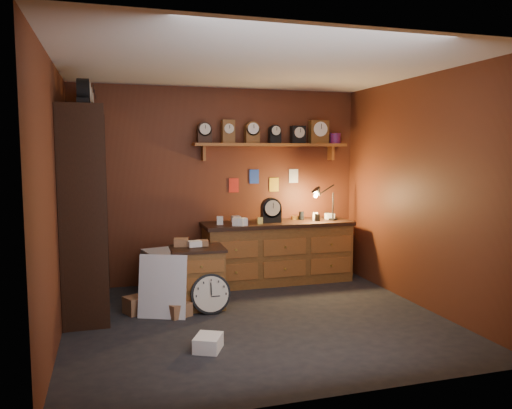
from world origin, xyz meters
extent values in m
plane|color=black|center=(0.00, 0.00, 0.00)|extent=(4.00, 4.00, 0.00)
cube|color=#5A2915|center=(0.00, 1.80, 1.35)|extent=(4.00, 0.02, 2.70)
cube|color=#5A2915|center=(0.00, -1.80, 1.35)|extent=(4.00, 0.02, 2.70)
cube|color=#5A2915|center=(-2.00, 0.00, 1.35)|extent=(0.02, 3.60, 2.70)
cube|color=#5A2915|center=(2.00, 0.00, 1.35)|extent=(0.02, 3.60, 2.70)
cube|color=beige|center=(0.00, 0.00, 2.70)|extent=(4.00, 3.60, 0.02)
cube|color=brown|center=(0.70, 1.65, 1.92)|extent=(2.20, 0.30, 0.04)
cube|color=brown|center=(-0.25, 1.72, 1.80)|extent=(0.04, 0.16, 0.20)
cube|color=brown|center=(1.65, 1.72, 1.80)|extent=(0.04, 0.16, 0.20)
cylinder|color=#B21419|center=(1.68, 1.65, 2.02)|extent=(0.16, 0.16, 0.15)
cube|color=red|center=(0.15, 1.79, 1.35)|extent=(0.14, 0.01, 0.20)
cube|color=#1B3899|center=(0.45, 1.79, 1.47)|extent=(0.14, 0.01, 0.20)
cube|color=gold|center=(0.75, 1.79, 1.35)|extent=(0.14, 0.01, 0.20)
cube|color=silver|center=(1.05, 1.79, 1.47)|extent=(0.14, 0.01, 0.20)
cube|color=black|center=(-1.98, 0.98, 1.15)|extent=(0.03, 1.60, 2.30)
cube|color=black|center=(-1.75, 0.20, 1.15)|extent=(0.45, 0.03, 2.30)
cube|color=black|center=(-1.75, 1.76, 1.15)|extent=(0.45, 0.03, 2.30)
cube|color=black|center=(-1.75, 0.98, 0.05)|extent=(0.43, 1.54, 0.03)
cube|color=black|center=(-1.75, 0.98, 0.55)|extent=(0.43, 1.54, 0.03)
cube|color=black|center=(-1.75, 0.98, 1.00)|extent=(0.43, 1.54, 0.03)
cube|color=black|center=(-1.75, 0.98, 1.45)|extent=(0.43, 1.54, 0.03)
cube|color=black|center=(-1.75, 0.98, 1.90)|extent=(0.43, 1.54, 0.03)
cube|color=black|center=(-1.75, 0.98, 2.28)|extent=(0.43, 1.54, 0.03)
cube|color=brown|center=(0.74, 1.48, 0.40)|extent=(2.04, 0.60, 0.80)
cube|color=black|center=(0.74, 1.48, 0.82)|extent=(2.10, 0.66, 0.05)
cube|color=brown|center=(0.74, 1.18, 0.40)|extent=(1.96, 0.02, 0.52)
cylinder|color=black|center=(1.56, 1.43, 0.86)|extent=(0.12, 0.12, 0.02)
cylinder|color=black|center=(1.56, 1.43, 1.05)|extent=(0.02, 0.02, 0.38)
cylinder|color=black|center=(1.44, 1.40, 1.29)|extent=(0.27, 0.09, 0.14)
cone|color=black|center=(1.30, 1.37, 1.25)|extent=(0.18, 0.14, 0.18)
cube|color=brown|center=(-0.53, 0.65, 0.34)|extent=(0.60, 0.51, 0.68)
cube|color=black|center=(-0.53, 0.65, 0.70)|extent=(0.64, 0.55, 0.03)
cube|color=brown|center=(-0.53, 0.40, 0.34)|extent=(0.52, 0.04, 0.58)
cylinder|color=black|center=(-0.44, 0.38, 0.22)|extent=(0.45, 0.15, 0.46)
cylinder|color=beige|center=(-0.44, 0.34, 0.23)|extent=(0.40, 0.09, 0.39)
cube|color=black|center=(-0.44, 0.34, 0.29)|extent=(0.01, 0.04, 0.15)
cube|color=black|center=(-0.39, 0.34, 0.20)|extent=(0.10, 0.01, 0.01)
cube|color=silver|center=(-0.97, 0.39, 0.00)|extent=(0.55, 0.34, 0.71)
cube|color=silver|center=(-0.81, 1.40, 0.27)|extent=(0.64, 0.64, 0.55)
cube|color=black|center=(-0.81, 1.13, 0.27)|extent=(0.44, 0.13, 0.44)
cube|color=#966541|center=(-0.80, 0.37, 0.08)|extent=(0.32, 0.30, 0.15)
cube|color=white|center=(-0.67, -0.67, 0.07)|extent=(0.33, 0.35, 0.14)
cube|color=#966541|center=(-1.24, 0.62, 0.10)|extent=(0.33, 0.31, 0.19)
camera|label=1|loc=(-1.51, -5.04, 1.82)|focal=35.00mm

